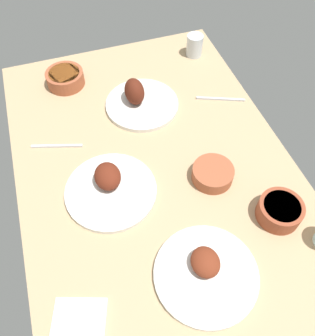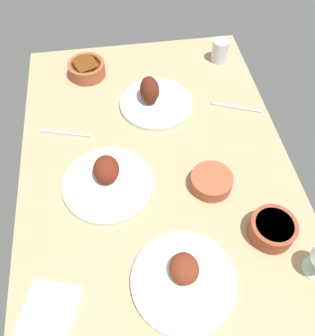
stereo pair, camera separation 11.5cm
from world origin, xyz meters
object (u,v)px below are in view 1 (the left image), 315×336
Objects in this scene: plate_far_side at (206,272)px; bowl_soup at (65,78)px; plate_near_viewer at (110,186)px; folded_napkin at (78,333)px; bowl_potatoes at (213,173)px; bowl_cream at (280,210)px; fork_loose at (221,99)px; water_tumbler at (195,45)px; spoon_loose at (57,146)px; plate_center_main at (139,100)px.

plate_far_side is 91.60cm from bowl_soup.
folded_napkin is at bearing -24.87° from plate_near_viewer.
bowl_cream reaches higher than bowl_potatoes.
fork_loose is at bearing 133.73° from folded_napkin.
fork_loose is at bearing 174.97° from bowl_cream.
bowl_cream is 0.71× the size of fork_loose.
bowl_potatoes is at bearing -16.51° from water_tumbler.
plate_near_viewer is 54.50cm from bowl_soup.
bowl_soup is at bearing -147.62° from bowl_cream.
plate_near_viewer is 1.97× the size of bowl_soup.
folded_napkin reaches higher than spoon_loose.
spoon_loose is (31.26, -8.75, -2.67)cm from bowl_soup.
water_tumbler is at bearing -135.86° from spoon_loose.
spoon_loose is at bearing -149.91° from plate_near_viewer.
plate_center_main is 81.21cm from folded_napkin.
water_tumbler is 29.52cm from fork_loose.
bowl_cream reaches higher than folded_napkin.
folded_napkin is at bearing 66.18° from fork_loose.
plate_center_main is at bearing -156.11° from bowl_cream.
bowl_soup is at bearing -148.43° from bowl_potatoes.
plate_center_main reaches higher than spoon_loose.
folded_napkin is (32.48, -50.19, -1.97)cm from bowl_potatoes.
folded_napkin is 93.97cm from fork_loose.
water_tumbler is (-80.61, 5.10, 1.28)cm from bowl_cream.
folded_napkin is at bearing -57.09° from bowl_potatoes.
bowl_soup is 93.69cm from bowl_cream.
fork_loose is 63.55cm from spoon_loose.
plate_far_side is at bearing 135.70° from spoon_loose.
bowl_soup is 93.65cm from folded_napkin.
bowl_soup is at bearing -130.40° from plate_center_main.
fork_loose is at bearing 152.29° from plate_far_side.
bowl_potatoes is 1.46× the size of water_tumbler.
water_tumbler is at bearing 137.74° from plate_near_viewer.
plate_far_side is 31.96cm from bowl_potatoes.
bowl_cream is 1.45× the size of water_tumbler.
bowl_soup is at bearing -88.45° from water_tumbler.
spoon_loose is (-28.94, -45.74, -2.17)cm from bowl_potatoes.
plate_center_main reaches higher than bowl_cream.
plate_far_side is 3.13× the size of water_tumbler.
fork_loose is (-32.47, 17.71, -2.17)cm from bowl_potatoes.
water_tumbler is 72.04cm from spoon_loose.
plate_near_viewer is 56.74cm from fork_loose.
bowl_cream is (-9.62, 27.52, 1.76)cm from plate_far_side.
plate_near_viewer reaches higher than spoon_loose.
plate_near_viewer is at bearing -42.26° from water_tumbler.
bowl_potatoes is 59.82cm from folded_napkin.
plate_far_side is 1.60× the size of spoon_loose.
bowl_soup is (-88.74, -22.65, 1.55)cm from plate_far_side.
plate_center_main is (-33.62, 19.70, 0.73)cm from plate_near_viewer.
plate_near_viewer reaches higher than plate_far_side.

